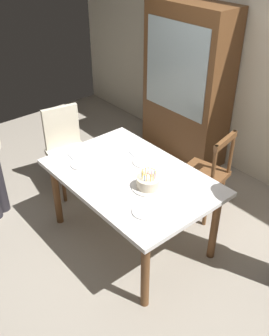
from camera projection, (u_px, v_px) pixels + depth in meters
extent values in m
plane|color=#9E9384|center=(131.00, 237.00, 3.79)|extent=(6.40, 6.40, 0.00)
cube|color=beige|center=(264.00, 69.00, 4.07)|extent=(6.40, 0.10, 2.60)
cube|color=white|center=(131.00, 177.00, 3.39)|extent=(1.53, 1.02, 0.04)
cylinder|color=brown|center=(57.00, 194.00, 3.80)|extent=(0.07, 0.07, 0.71)
cylinder|color=brown|center=(145.00, 274.00, 2.95)|extent=(0.07, 0.07, 0.71)
cylinder|color=brown|center=(121.00, 165.00, 4.24)|extent=(0.07, 0.07, 0.71)
cylinder|color=brown|center=(214.00, 227.00, 3.39)|extent=(0.07, 0.07, 0.71)
cylinder|color=silver|center=(148.00, 187.00, 3.22)|extent=(0.28, 0.28, 0.01)
cylinder|color=beige|center=(148.00, 182.00, 3.19)|extent=(0.20, 0.20, 0.09)
cylinder|color=yellow|center=(153.00, 178.00, 3.12)|extent=(0.01, 0.01, 0.05)
sphere|color=#FFC64C|center=(153.00, 174.00, 3.10)|extent=(0.01, 0.01, 0.01)
cylinder|color=#D872CC|center=(155.00, 176.00, 3.14)|extent=(0.01, 0.01, 0.05)
sphere|color=#FFC64C|center=(155.00, 173.00, 3.12)|extent=(0.01, 0.01, 0.01)
cylinder|color=#F2994C|center=(155.00, 175.00, 3.16)|extent=(0.01, 0.01, 0.05)
sphere|color=#FFC64C|center=(155.00, 171.00, 3.14)|extent=(0.01, 0.01, 0.01)
cylinder|color=#4C7FE5|center=(154.00, 173.00, 3.18)|extent=(0.01, 0.01, 0.05)
sphere|color=#FFC64C|center=(154.00, 170.00, 3.16)|extent=(0.01, 0.01, 0.01)
cylinder|color=#D872CC|center=(152.00, 172.00, 3.19)|extent=(0.01, 0.01, 0.05)
sphere|color=#FFC64C|center=(152.00, 168.00, 3.17)|extent=(0.01, 0.01, 0.01)
cylinder|color=#E54C4C|center=(148.00, 171.00, 3.20)|extent=(0.01, 0.01, 0.05)
sphere|color=#FFC64C|center=(148.00, 168.00, 3.18)|extent=(0.01, 0.01, 0.01)
cylinder|color=#F2994C|center=(145.00, 172.00, 3.19)|extent=(0.01, 0.01, 0.05)
sphere|color=#FFC64C|center=(145.00, 168.00, 3.17)|extent=(0.01, 0.01, 0.01)
cylinder|color=yellow|center=(143.00, 173.00, 3.18)|extent=(0.01, 0.01, 0.05)
sphere|color=#FFC64C|center=(143.00, 170.00, 3.16)|extent=(0.01, 0.01, 0.01)
cylinder|color=#4C7FE5|center=(142.00, 174.00, 3.16)|extent=(0.01, 0.01, 0.05)
sphere|color=#FFC64C|center=(142.00, 171.00, 3.14)|extent=(0.01, 0.01, 0.01)
cylinder|color=yellow|center=(142.00, 176.00, 3.14)|extent=(0.01, 0.01, 0.05)
sphere|color=#FFC64C|center=(142.00, 173.00, 3.12)|extent=(0.01, 0.01, 0.01)
cylinder|color=#4C7FE5|center=(144.00, 178.00, 3.12)|extent=(0.01, 0.01, 0.05)
sphere|color=#FFC64C|center=(144.00, 175.00, 3.10)|extent=(0.01, 0.01, 0.01)
cylinder|color=#F2994C|center=(146.00, 179.00, 3.11)|extent=(0.01, 0.01, 0.05)
sphere|color=#FFC64C|center=(146.00, 175.00, 3.09)|extent=(0.01, 0.01, 0.01)
cylinder|color=yellow|center=(151.00, 179.00, 3.11)|extent=(0.01, 0.01, 0.05)
sphere|color=#FFC64C|center=(151.00, 175.00, 3.09)|extent=(0.01, 0.01, 0.01)
cylinder|color=white|center=(82.00, 164.00, 3.52)|extent=(0.22, 0.22, 0.01)
cylinder|color=white|center=(145.00, 162.00, 3.55)|extent=(0.22, 0.22, 0.01)
cylinder|color=white|center=(146.00, 211.00, 2.96)|extent=(0.22, 0.22, 0.01)
cube|color=silver|center=(72.00, 158.00, 3.61)|extent=(0.18, 0.04, 0.01)
cube|color=silver|center=(133.00, 155.00, 3.65)|extent=(0.18, 0.05, 0.01)
cube|color=brown|center=(202.00, 175.00, 3.91)|extent=(0.52, 0.52, 0.05)
cylinder|color=brown|center=(194.00, 180.00, 4.24)|extent=(0.04, 0.04, 0.42)
cylinder|color=brown|center=(177.00, 195.00, 4.01)|extent=(0.04, 0.04, 0.42)
cylinder|color=brown|center=(222.00, 192.00, 4.06)|extent=(0.04, 0.04, 0.42)
cylinder|color=brown|center=(206.00, 208.00, 3.84)|extent=(0.04, 0.04, 0.42)
cylinder|color=brown|center=(231.00, 153.00, 3.78)|extent=(0.04, 0.04, 0.50)
cylinder|color=brown|center=(213.00, 169.00, 3.55)|extent=(0.04, 0.04, 0.50)
cube|color=brown|center=(226.00, 141.00, 3.54)|extent=(0.12, 0.40, 0.06)
cube|color=beige|center=(70.00, 155.00, 4.23)|extent=(0.51, 0.51, 0.05)
cylinder|color=brown|center=(64.00, 185.00, 4.16)|extent=(0.04, 0.04, 0.42)
cylinder|color=brown|center=(92.00, 176.00, 4.31)|extent=(0.04, 0.04, 0.42)
cylinder|color=brown|center=(53.00, 170.00, 4.41)|extent=(0.04, 0.04, 0.42)
cylinder|color=brown|center=(80.00, 162.00, 4.55)|extent=(0.04, 0.04, 0.42)
cube|color=beige|center=(61.00, 128.00, 4.23)|extent=(0.12, 0.40, 0.50)
cube|color=brown|center=(187.00, 85.00, 4.62)|extent=(1.10, 0.44, 1.90)
cube|color=silver|center=(175.00, 69.00, 4.36)|extent=(0.94, 0.01, 1.04)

